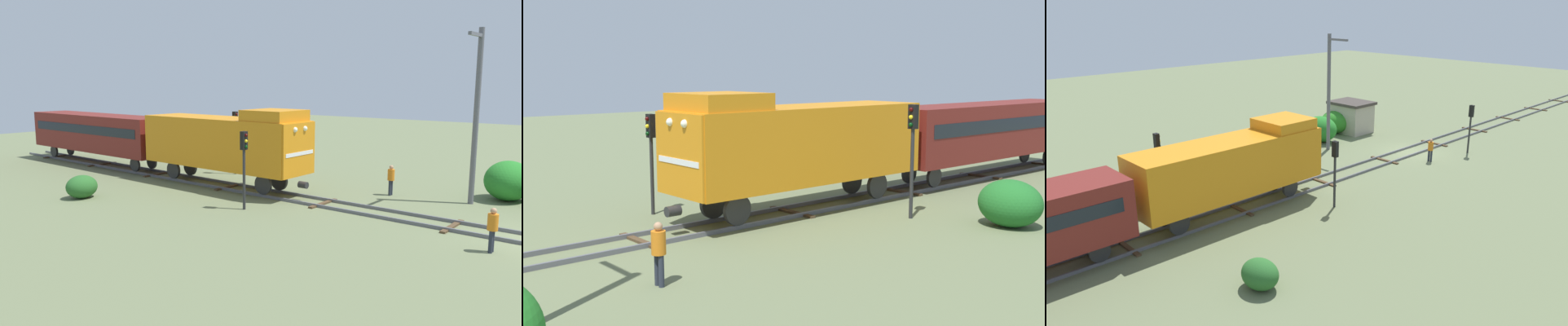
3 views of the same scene
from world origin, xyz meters
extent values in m
cube|color=#4C3823|center=(0.00, 3.31, 0.04)|extent=(2.40, 0.24, 0.09)
cube|color=#4C3823|center=(0.00, 9.94, 0.04)|extent=(2.40, 0.24, 0.09)
cube|color=#4C3823|center=(0.00, 16.56, 0.04)|extent=(2.40, 0.24, 0.09)
cube|color=#4C3823|center=(0.00, 23.19, 0.04)|extent=(2.40, 0.24, 0.09)
cube|color=#4C3823|center=(0.00, 29.82, 0.04)|extent=(2.40, 0.24, 0.09)
cube|color=#4C3823|center=(0.00, 36.44, 0.04)|extent=(2.40, 0.24, 0.09)
cube|color=orange|center=(0.00, 17.06, 2.71)|extent=(2.90, 11.00, 2.90)
cube|color=orange|center=(0.00, 13.16, 4.46)|extent=(2.75, 2.80, 0.60)
cube|color=orange|center=(0.00, 11.51, 2.71)|extent=(2.84, 0.10, 2.84)
cube|color=white|center=(0.00, 11.47, 2.51)|extent=(2.46, 0.06, 0.20)
sphere|color=white|center=(-0.45, 11.46, 3.81)|extent=(0.28, 0.28, 0.28)
sphere|color=white|center=(0.45, 11.46, 3.81)|extent=(0.28, 0.28, 0.28)
cylinder|color=#262628|center=(0.00, 11.21, 0.86)|extent=(0.36, 0.50, 0.36)
cylinder|color=#262628|center=(-0.72, 13.36, 0.71)|extent=(0.18, 1.10, 1.10)
cylinder|color=#262628|center=(0.72, 13.36, 0.71)|extent=(0.18, 1.10, 1.10)
cylinder|color=#262628|center=(-0.72, 20.76, 0.71)|extent=(0.18, 1.10, 1.10)
cylinder|color=#262628|center=(0.72, 20.76, 0.71)|extent=(0.18, 1.10, 1.10)
cube|color=maroon|center=(0.00, 30.16, 2.47)|extent=(2.80, 14.00, 2.70)
cube|color=black|center=(0.00, 30.16, 2.82)|extent=(2.84, 12.88, 0.64)
cylinder|color=#262628|center=(-0.72, 24.76, 0.64)|extent=(0.16, 0.96, 0.96)
cylinder|color=#262628|center=(0.72, 24.76, 0.64)|extent=(0.16, 0.96, 0.96)
cylinder|color=#262628|center=(-0.72, 35.56, 0.64)|extent=(0.16, 0.96, 0.96)
cylinder|color=#262628|center=(0.72, 35.56, 0.64)|extent=(0.16, 0.96, 0.96)
cylinder|color=#262628|center=(-3.40, 12.38, 1.95)|extent=(0.14, 0.14, 3.89)
cube|color=black|center=(-3.40, 12.38, 3.44)|extent=(0.32, 0.24, 0.90)
sphere|color=#390606|center=(-3.40, 12.24, 3.71)|extent=(0.16, 0.16, 0.16)
sphere|color=yellow|center=(-3.40, 12.24, 3.43)|extent=(0.16, 0.16, 0.16)
sphere|color=black|center=(-3.40, 12.24, 3.15)|extent=(0.16, 0.16, 0.16)
cylinder|color=#262628|center=(3.60, 19.35, 2.14)|extent=(0.14, 0.14, 4.28)
cube|color=black|center=(3.60, 19.35, 3.83)|extent=(0.32, 0.24, 0.90)
sphere|color=#390606|center=(3.60, 19.21, 4.10)|extent=(0.16, 0.16, 0.16)
sphere|color=yellow|center=(3.60, 19.21, 3.82)|extent=(0.16, 0.16, 0.16)
sphere|color=black|center=(3.60, 19.21, 3.54)|extent=(0.16, 0.16, 0.16)
cylinder|color=#262B38|center=(-2.50, 1.06, 0.42)|extent=(0.15, 0.15, 0.85)
cylinder|color=#262B38|center=(-2.30, 1.06, 0.42)|extent=(0.15, 0.15, 0.85)
cylinder|color=orange|center=(-2.40, 1.06, 1.16)|extent=(0.38, 0.38, 0.62)
sphere|color=tan|center=(-2.40, 1.06, 1.58)|extent=(0.23, 0.23, 0.23)
cylinder|color=#262B38|center=(4.10, 8.20, 0.42)|extent=(0.15, 0.15, 0.85)
cylinder|color=#262B38|center=(4.30, 8.20, 0.42)|extent=(0.15, 0.15, 0.85)
cylinder|color=orange|center=(4.20, 8.20, 1.16)|extent=(0.38, 0.38, 0.62)
sphere|color=tan|center=(4.20, 8.20, 1.58)|extent=(0.23, 0.23, 0.23)
cylinder|color=#595960|center=(5.00, 4.10, 4.46)|extent=(0.28, 0.28, 8.92)
cube|color=#595960|center=(4.10, 4.10, 8.52)|extent=(1.80, 0.16, 0.16)
ellipsoid|color=#247926|center=(7.05, 2.85, 1.06)|extent=(2.92, 2.39, 2.13)
ellipsoid|color=#206626|center=(6.76, 20.93, 0.85)|extent=(2.34, 1.91, 1.70)
ellipsoid|color=#276026|center=(-7.15, 20.85, 0.63)|extent=(1.74, 1.42, 1.26)
camera|label=1|loc=(-21.79, -3.87, 6.26)|focal=35.00mm
camera|label=2|loc=(18.58, -0.10, 5.56)|focal=45.00mm
camera|label=3|loc=(-21.64, 32.21, 11.27)|focal=35.00mm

